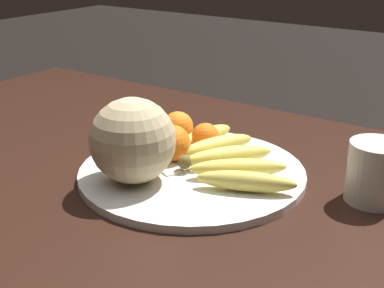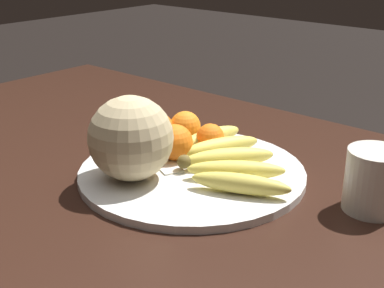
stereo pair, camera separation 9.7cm
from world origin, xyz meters
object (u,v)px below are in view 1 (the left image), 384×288
kitchen_table (161,210)px  orange_front_left (178,127)px  banana_bunch (225,156)px  orange_front_right (151,130)px  melon (133,141)px  fruit_bowl (192,172)px  produce_tag (163,165)px  ceramic_mug (376,172)px  orange_back_left (172,143)px  orange_mid_center (125,140)px  orange_back_right (205,137)px

kitchen_table → orange_front_left: orange_front_left is taller
banana_bunch → orange_front_left: (-0.15, 0.05, 0.01)m
orange_front_right → melon: bearing=-61.5°
fruit_bowl → produce_tag: produce_tag is taller
fruit_bowl → orange_front_right: orange_front_right is taller
orange_front_right → orange_front_left: bearing=55.7°
produce_tag → ceramic_mug: size_ratio=0.82×
kitchen_table → produce_tag: (0.01, -0.00, 0.10)m
orange_back_left → ceramic_mug: 0.37m
melon → produce_tag: (0.00, 0.08, -0.07)m
orange_front_left → orange_mid_center: (-0.04, -0.12, -0.00)m
produce_tag → banana_bunch: bearing=59.9°
orange_front_left → orange_back_right: (0.07, -0.01, -0.00)m
orange_back_right → banana_bunch: bearing=-30.8°
kitchen_table → produce_tag: produce_tag is taller
kitchen_table → ceramic_mug: size_ratio=12.47×
melon → banana_bunch: size_ratio=0.52×
kitchen_table → fruit_bowl: bearing=15.0°
melon → produce_tag: bearing=87.8°
kitchen_table → fruit_bowl: fruit_bowl is taller
orange_front_left → kitchen_table: bearing=-69.6°
kitchen_table → ceramic_mug: (0.37, 0.11, 0.14)m
melon → orange_front_right: melon is taller
melon → orange_mid_center: size_ratio=2.35×
orange_front_right → orange_back_left: (0.08, -0.04, 0.00)m
orange_front_left → orange_front_right: 0.06m
orange_back_left → banana_bunch: bearing=19.8°
fruit_bowl → orange_mid_center: size_ratio=6.54×
fruit_bowl → produce_tag: bearing=-161.0°
orange_mid_center → banana_bunch: bearing=19.7°
orange_mid_center → kitchen_table: bearing=1.9°
melon → orange_front_right: bearing=118.5°
kitchen_table → orange_front_left: (-0.04, 0.12, 0.13)m
fruit_bowl → orange_front_right: bearing=159.4°
orange_front_right → orange_back_left: 0.09m
banana_bunch → produce_tag: (-0.10, -0.07, -0.02)m
fruit_bowl → orange_mid_center: bearing=-172.5°
banana_bunch → orange_front_right: (-0.18, 0.00, 0.01)m
melon → orange_front_left: bearing=103.8°
kitchen_table → orange_back_right: size_ratio=28.71×
produce_tag → orange_back_right: bearing=103.8°
orange_front_left → orange_mid_center: bearing=-109.5°
orange_back_left → produce_tag: orange_back_left is taller
fruit_bowl → orange_front_left: orange_front_left is taller
fruit_bowl → banana_bunch: bearing=48.9°
melon → orange_back_left: melon is taller
orange_front_right → orange_back_left: size_ratio=0.93×
banana_bunch → orange_front_left: size_ratio=4.47×
melon → ceramic_mug: bearing=28.4°
orange_back_left → orange_back_right: (0.02, 0.08, -0.01)m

